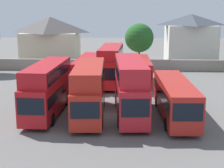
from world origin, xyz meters
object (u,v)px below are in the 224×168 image
object	(u,v)px
bus_3	(130,85)
house_terrace_left	(51,39)
bus_4	(175,97)
bus_2	(89,88)
tree_behind_wall	(139,38)
house_terrace_centre	(190,38)
bus_6	(111,63)
bus_5	(88,69)
bus_7	(140,70)
bus_1	(48,86)

from	to	relation	value
bus_3	house_terrace_left	world-z (taller)	house_terrace_left
bus_4	house_terrace_left	distance (m)	38.45
bus_4	bus_2	bearing A→B (deg)	-91.25
bus_3	house_terrace_left	distance (m)	36.36
bus_2	tree_behind_wall	xyz separation A→B (m)	(5.51, 26.59, 2.37)
house_terrace_centre	bus_2	bearing A→B (deg)	-114.28
bus_3	bus_6	distance (m)	13.80
bus_5	tree_behind_wall	world-z (taller)	tree_behind_wall
bus_4	bus_7	xyz separation A→B (m)	(-2.60, 13.90, -0.02)
bus_1	bus_2	xyz separation A→B (m)	(3.96, -0.59, 0.00)
bus_3	bus_4	xyz separation A→B (m)	(4.05, -0.27, -1.00)
bus_2	bus_5	bearing A→B (deg)	-175.66
bus_2	bus_4	world-z (taller)	bus_2
bus_7	tree_behind_wall	distance (m)	13.05
bus_5	bus_6	size ratio (longest dim) A/B	1.12
bus_4	bus_5	xyz separation A→B (m)	(-9.53, 14.43, 0.03)
bus_3	tree_behind_wall	xyz separation A→B (m)	(1.77, 26.30, 2.14)
bus_1	house_terrace_centre	distance (m)	38.57
bus_7	house_terrace_left	size ratio (longest dim) A/B	0.95
bus_2	bus_7	distance (m)	14.88
bus_2	bus_5	xyz separation A→B (m)	(-1.74, 14.45, -0.74)
bus_2	house_terrace_centre	world-z (taller)	house_terrace_centre
bus_4	house_terrace_centre	distance (m)	34.85
bus_2	bus_1	bearing A→B (deg)	-100.94
bus_4	bus_6	xyz separation A→B (m)	(-6.42, 13.86, 0.88)
bus_1	bus_7	xyz separation A→B (m)	(9.15, 13.34, -0.79)
house_terrace_centre	tree_behind_wall	bearing A→B (deg)	-143.08
bus_3	tree_behind_wall	distance (m)	26.44
bus_1	bus_6	distance (m)	14.32
bus_5	house_terrace_centre	bearing A→B (deg)	141.06
bus_2	bus_6	distance (m)	13.95
bus_1	tree_behind_wall	size ratio (longest dim) A/B	1.40
house_terrace_left	tree_behind_wall	xyz separation A→B (m)	(16.35, -6.99, 0.79)
bus_2	bus_7	size ratio (longest dim) A/B	1.04
bus_1	bus_6	bearing A→B (deg)	159.98
bus_6	tree_behind_wall	xyz separation A→B (m)	(4.14, 12.70, 2.26)
bus_4	house_terrace_left	world-z (taller)	house_terrace_left
bus_6	house_terrace_centre	distance (m)	24.50
bus_4	bus_7	bearing A→B (deg)	-170.83
bus_1	bus_3	xyz separation A→B (m)	(7.70, -0.29, 0.23)
bus_5	bus_6	bearing A→B (deg)	81.82
bus_5	house_terrace_left	world-z (taller)	house_terrace_left
bus_1	house_terrace_centre	bearing A→B (deg)	151.80
tree_behind_wall	house_terrace_left	bearing A→B (deg)	156.86
bus_4	house_terrace_left	xyz separation A→B (m)	(-18.62, 33.55, 2.35)
bus_6	house_terrace_left	distance (m)	23.21
bus_1	house_terrace_centre	size ratio (longest dim) A/B	1.13
bus_4	bus_7	world-z (taller)	bus_4
bus_7	bus_4	bearing A→B (deg)	10.12
bus_1	bus_4	bearing A→B (deg)	89.06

